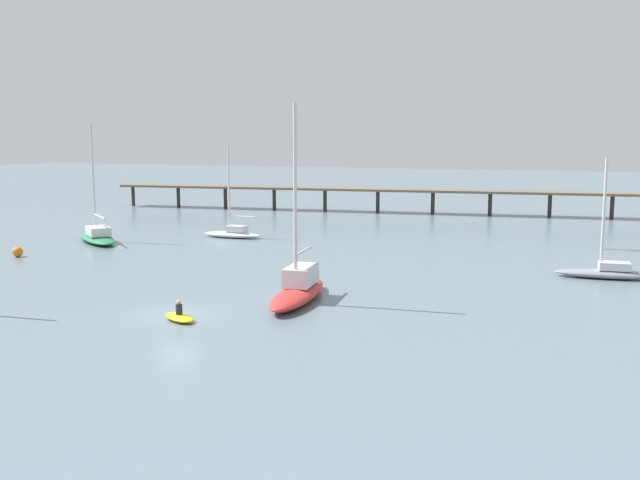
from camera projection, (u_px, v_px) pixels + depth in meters
ground_plane at (176, 315)px, 38.55m from camera, size 400.00×400.00×0.00m
pier at (546, 188)px, 87.29m from camera, size 89.43×16.40×6.77m
sailboat_red at (298, 287)px, 41.78m from camera, size 3.55×9.02×11.75m
sailboat_gray at (607, 270)px, 48.59m from camera, size 7.02×2.62×8.41m
sailboat_green at (97, 235)px, 66.07m from camera, size 8.98×7.83×11.12m
sailboat_white at (233, 232)px, 68.93m from camera, size 6.25×2.14×9.14m
dinghy_yellow at (179, 317)px, 37.22m from camera, size 2.60×2.03×1.14m
mooring_buoy_inner at (18, 252)px, 57.58m from camera, size 0.85×0.85×0.85m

